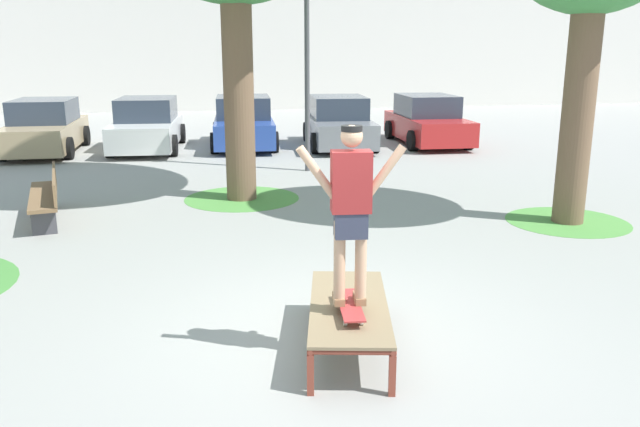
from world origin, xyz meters
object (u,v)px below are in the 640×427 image
Objects in this scene: skate_box at (349,308)px; light_post at (307,7)px; park_bench at (47,195)px; car_tan at (45,128)px; car_white at (147,126)px; skater at (351,204)px; skateboard at (350,305)px; car_blue at (244,123)px; car_grey at (339,124)px; car_red at (427,122)px.

light_post is at bearing 82.59° from skate_box.
park_bench is (-3.99, 5.77, 0.03)m from skate_box.
car_tan is 0.72× the size of light_post.
car_white is at bearing 101.57° from skate_box.
skater is 0.39× the size of car_white.
skate_box is 2.47× the size of skateboard.
car_white is 1.00× the size of car_blue.
skate_box is 14.77m from car_tan.
car_grey is (2.89, 13.44, -0.84)m from skater.
light_post is (-1.62, -3.76, 3.13)m from car_grey.
car_blue is 2.89m from car_grey.
skateboard is 7.17m from park_bench.
light_post reaches higher than car_grey.
car_grey is at bearing 66.74° from light_post.
skate_box is at bearing -55.34° from park_bench.
skateboard is at bearing -97.51° from light_post.
skater reaches higher than skate_box.
skater is at bearing -102.15° from car_grey.
skateboard is 14.95m from car_tan.
car_red is 12.22m from park_bench.
skate_box is 0.83× the size of park_bench.
car_blue is at bearing 1.63° from car_tan.
car_grey is at bearing 47.47° from park_bench.
car_tan is at bearing 101.73° from park_bench.
car_tan reaches higher than skate_box.
skate_box is 1.14m from skater.
car_blue is at bearing 105.50° from light_post.
skater is at bearing -102.02° from skate_box.
skater is 14.97m from car_tan.
skater reaches higher than car_red.
skateboard is at bearing -101.97° from skate_box.
skater is at bearing -78.78° from car_white.
car_blue reaches higher than park_bench.
car_blue is at bearing 168.10° from car_grey.
car_white reaches higher than park_bench.
car_red is (5.65, -0.57, 0.00)m from car_blue.
light_post is (1.23, 9.46, 3.41)m from skate_box.
car_red reaches higher than skate_box.
car_grey is 10.11m from park_bench.
skateboard is at bearing -56.63° from park_bench.
skater is at bearing -97.51° from light_post.
park_bench is at bearing 123.37° from skateboard.
skater is 0.40× the size of car_red.
car_white reaches higher than skate_box.
car_tan is at bearing 111.91° from skateboard.
car_white is 8.00m from park_bench.
car_white reaches higher than skateboard.
light_post is at bearing -113.26° from car_grey.
car_red is at bearing 40.47° from light_post.
car_grey is (5.65, -0.46, 0.00)m from car_white.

